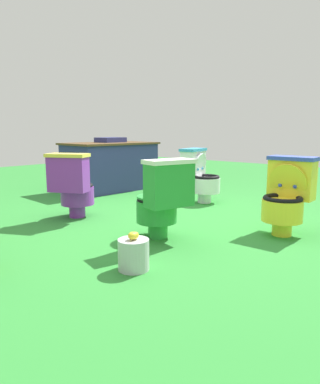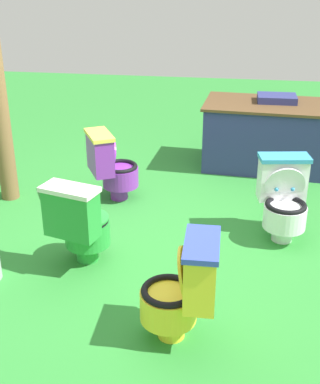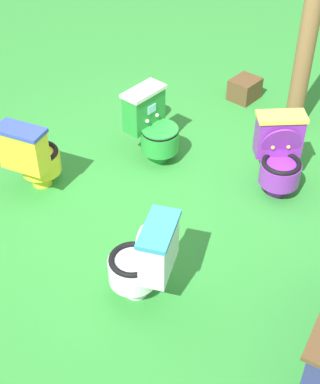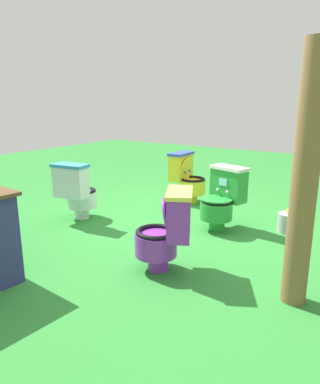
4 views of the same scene
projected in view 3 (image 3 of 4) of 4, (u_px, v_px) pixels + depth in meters
The scene contains 8 objects.
ground at pixel (166, 195), 5.19m from camera, with size 14.00×14.00×0.00m, color #2D8433.
toilet_white at pixel (145, 260), 4.05m from camera, with size 0.48×0.55×0.73m.
toilet_green at pixel (153, 126), 5.41m from camera, with size 0.52×0.58×0.73m.
toilet_yellow at pixel (33, 156), 5.03m from camera, with size 0.50×0.44×0.73m.
toilet_purple at pixel (279, 155), 5.04m from camera, with size 0.62×0.59×0.73m.
wooden_post at pixel (306, 48), 5.46m from camera, with size 0.18×0.18×1.85m, color brown.
small_crate at pixel (245, 89), 6.45m from camera, with size 0.32×0.28×0.25m, color brown.
lemon_bucket at pixel (154, 108), 6.15m from camera, with size 0.22×0.22×0.28m.
Camera 3 is at (3.61, 1.65, 3.35)m, focal length 52.54 mm.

